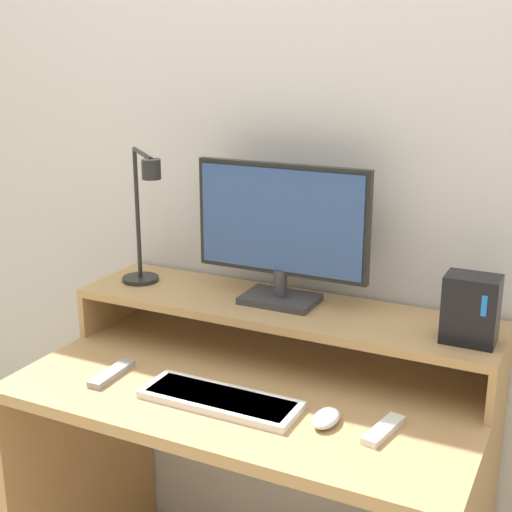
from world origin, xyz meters
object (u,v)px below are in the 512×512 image
desk_lamp (144,222)px  mouse (326,418)px  monitor (281,229)px  keyboard (220,399)px  remote_control (112,374)px  remote_secondary (384,430)px  router_dock (471,309)px

desk_lamp → mouse: 0.74m
monitor → keyboard: (-0.00, -0.32, -0.33)m
desk_lamp → mouse: size_ratio=4.04×
remote_control → remote_secondary: same height
monitor → remote_secondary: size_ratio=3.30×
router_dock → mouse: router_dock is taller
router_dock → keyboard: 0.61m
monitor → router_dock: (0.49, -0.05, -0.12)m
monitor → keyboard: bearing=-90.8°
desk_lamp → router_dock: desk_lamp is taller
monitor → remote_control: (-0.31, -0.32, -0.33)m
remote_control → mouse: bearing=2.0°
keyboard → mouse: size_ratio=3.96×
mouse → remote_control: size_ratio=0.62×
remote_secondary → monitor: bearing=142.6°
router_dock → remote_secondary: bearing=-117.3°
keyboard → mouse: (0.25, 0.02, 0.00)m
desk_lamp → router_dock: 0.87m
monitor → keyboard: 0.46m
desk_lamp → remote_secondary: bearing=-16.0°
desk_lamp → remote_control: bearing=-76.4°
mouse → remote_control: 0.56m
mouse → keyboard: bearing=-175.2°
router_dock → remote_secondary: router_dock is taller
router_dock → mouse: 0.41m
router_dock → remote_control: (-0.81, -0.27, -0.21)m
router_dock → remote_control: router_dock is taller
keyboard → mouse: mouse is taller
desk_lamp → keyboard: desk_lamp is taller
keyboard → mouse: bearing=4.8°
router_dock → mouse: bearing=-134.3°
desk_lamp → router_dock: size_ratio=2.43×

